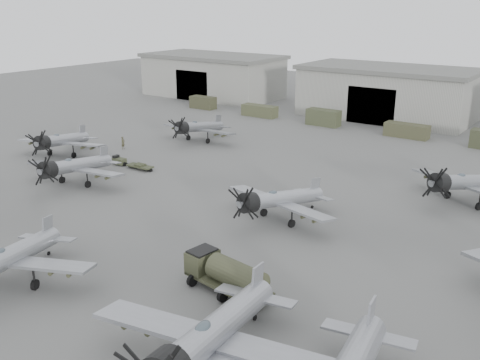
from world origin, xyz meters
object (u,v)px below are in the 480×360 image
(aircraft_mid_2, at_px, (277,200))
(aircraft_extra_181, at_px, (210,336))
(aircraft_mid_1, at_px, (72,166))
(fuel_tanker, at_px, (227,273))
(tug_trailer, at_px, (127,163))
(ground_crew, at_px, (123,143))
(aircraft_far_0, at_px, (197,127))
(aircraft_far_1, at_px, (464,183))
(aircraft_mid_0, at_px, (60,141))
(aircraft_near_1, at_px, (6,259))

(aircraft_mid_2, xyz_separation_m, aircraft_extra_181, (8.40, -20.21, 0.43))
(aircraft_mid_1, bearing_deg, aircraft_mid_2, -0.37)
(fuel_tanker, height_order, tug_trailer, fuel_tanker)
(ground_crew, bearing_deg, aircraft_far_0, -39.30)
(aircraft_far_1, bearing_deg, ground_crew, -148.65)
(aircraft_mid_0, relative_size, aircraft_far_1, 0.99)
(aircraft_mid_2, distance_m, aircraft_far_0, 30.83)
(aircraft_extra_181, bearing_deg, aircraft_near_1, 171.92)
(aircraft_far_0, xyz_separation_m, aircraft_far_1, (37.32, -3.94, 0.12))
(aircraft_mid_1, xyz_separation_m, ground_crew, (-7.06, 13.70, -1.31))
(aircraft_mid_2, height_order, aircraft_far_1, aircraft_far_1)
(aircraft_far_1, bearing_deg, aircraft_mid_2, -106.28)
(aircraft_extra_181, xyz_separation_m, fuel_tanker, (-4.60, 7.61, -1.09))
(aircraft_far_0, height_order, tug_trailer, aircraft_far_0)
(aircraft_far_0, relative_size, fuel_tanker, 1.69)
(aircraft_far_0, height_order, ground_crew, aircraft_far_0)
(ground_crew, bearing_deg, aircraft_mid_1, -159.46)
(aircraft_extra_181, bearing_deg, aircraft_mid_2, 102.02)
(aircraft_mid_1, bearing_deg, aircraft_far_1, 16.89)
(aircraft_mid_1, distance_m, aircraft_far_1, 40.53)
(aircraft_near_1, height_order, aircraft_mid_2, aircraft_near_1)
(aircraft_extra_181, distance_m, fuel_tanker, 8.96)
(aircraft_far_0, relative_size, ground_crew, 6.78)
(aircraft_mid_2, bearing_deg, aircraft_extra_181, -54.87)
(aircraft_mid_2, bearing_deg, tug_trailer, -177.15)
(aircraft_near_1, xyz_separation_m, aircraft_far_1, (21.54, 35.43, 0.02))
(aircraft_mid_1, bearing_deg, ground_crew, 106.70)
(aircraft_near_1, height_order, aircraft_far_0, aircraft_near_1)
(aircraft_near_1, distance_m, tug_trailer, 29.22)
(aircraft_mid_0, bearing_deg, aircraft_extra_181, -46.97)
(aircraft_near_1, xyz_separation_m, aircraft_mid_2, (8.94, 20.95, -0.08))
(aircraft_mid_2, bearing_deg, fuel_tanker, -60.65)
(aircraft_near_1, bearing_deg, ground_crew, 100.58)
(aircraft_near_1, height_order, aircraft_mid_0, aircraft_near_1)
(aircraft_near_1, bearing_deg, aircraft_mid_0, 112.78)
(aircraft_near_1, distance_m, aircraft_far_0, 42.42)
(aircraft_near_1, xyz_separation_m, aircraft_mid_1, (-14.43, 16.75, -0.04))
(aircraft_near_1, relative_size, aircraft_extra_181, 0.84)
(aircraft_mid_2, bearing_deg, aircraft_mid_1, -157.25)
(aircraft_mid_1, relative_size, ground_crew, 7.01)
(aircraft_mid_0, bearing_deg, aircraft_near_1, -61.82)
(aircraft_mid_0, xyz_separation_m, fuel_tanker, (37.82, -14.70, -0.69))
(aircraft_mid_2, bearing_deg, aircraft_far_1, 61.53)
(aircraft_extra_181, relative_size, ground_crew, 8.28)
(aircraft_mid_0, xyz_separation_m, ground_crew, (3.59, 7.40, -1.30))
(aircraft_mid_0, xyz_separation_m, tug_trailer, (10.12, 1.98, -1.71))
(aircraft_far_1, distance_m, fuel_tanker, 28.48)
(aircraft_mid_2, height_order, aircraft_far_0, aircraft_mid_2)
(aircraft_far_1, bearing_deg, aircraft_extra_181, -72.16)
(aircraft_near_1, bearing_deg, aircraft_far_1, 34.09)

